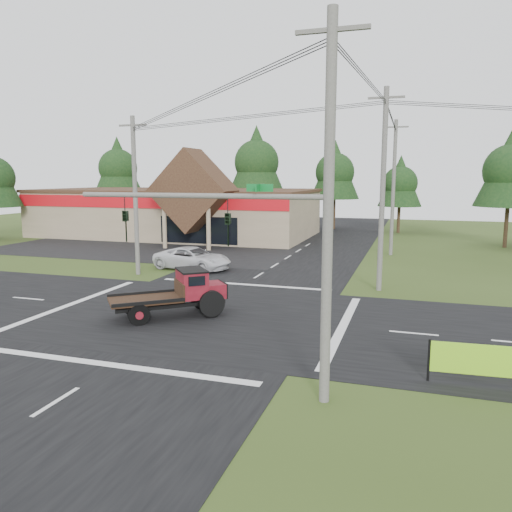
% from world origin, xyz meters
% --- Properties ---
extents(ground, '(120.00, 120.00, 0.00)m').
position_xyz_m(ground, '(0.00, 0.00, 0.00)').
color(ground, '#314318').
rests_on(ground, ground).
extents(road_ns, '(12.00, 120.00, 0.02)m').
position_xyz_m(road_ns, '(0.00, 0.00, 0.01)').
color(road_ns, black).
rests_on(road_ns, ground).
extents(road_ew, '(120.00, 12.00, 0.02)m').
position_xyz_m(road_ew, '(0.00, 0.00, 0.01)').
color(road_ew, black).
rests_on(road_ew, ground).
extents(parking_apron, '(28.00, 14.00, 0.02)m').
position_xyz_m(parking_apron, '(-14.00, 19.00, 0.01)').
color(parking_apron, black).
rests_on(parking_apron, ground).
extents(cvs_building, '(30.40, 18.20, 9.19)m').
position_xyz_m(cvs_building, '(-15.70, 29.57, 2.78)').
color(cvs_building, gray).
rests_on(cvs_building, ground).
extents(traffic_signal_mast, '(8.12, 0.24, 7.00)m').
position_xyz_m(traffic_signal_mast, '(5.82, -7.50, 4.43)').
color(traffic_signal_mast, '#595651').
rests_on(traffic_signal_mast, ground).
extents(utility_pole_nr, '(2.00, 0.30, 11.00)m').
position_xyz_m(utility_pole_nr, '(7.50, -7.50, 5.64)').
color(utility_pole_nr, '#595651').
rests_on(utility_pole_nr, ground).
extents(utility_pole_nw, '(2.00, 0.30, 10.50)m').
position_xyz_m(utility_pole_nw, '(-8.00, 8.00, 5.39)').
color(utility_pole_nw, '#595651').
rests_on(utility_pole_nw, ground).
extents(utility_pole_ne, '(2.00, 0.30, 11.50)m').
position_xyz_m(utility_pole_ne, '(8.00, 8.00, 5.89)').
color(utility_pole_ne, '#595651').
rests_on(utility_pole_ne, ground).
extents(utility_pole_n, '(2.00, 0.30, 11.20)m').
position_xyz_m(utility_pole_n, '(8.00, 22.00, 5.74)').
color(utility_pole_n, '#595651').
rests_on(utility_pole_n, ground).
extents(tree_row_a, '(6.72, 6.72, 12.12)m').
position_xyz_m(tree_row_a, '(-30.00, 40.00, 8.05)').
color(tree_row_a, '#332316').
rests_on(tree_row_a, ground).
extents(tree_row_b, '(5.60, 5.60, 10.10)m').
position_xyz_m(tree_row_b, '(-20.00, 42.00, 6.70)').
color(tree_row_b, '#332316').
rests_on(tree_row_b, ground).
extents(tree_row_c, '(7.28, 7.28, 13.13)m').
position_xyz_m(tree_row_c, '(-10.00, 41.00, 8.72)').
color(tree_row_c, '#332316').
rests_on(tree_row_c, ground).
extents(tree_row_d, '(6.16, 6.16, 11.11)m').
position_xyz_m(tree_row_d, '(0.00, 42.00, 7.38)').
color(tree_row_d, '#332316').
rests_on(tree_row_d, ground).
extents(tree_row_e, '(5.04, 5.04, 9.09)m').
position_xyz_m(tree_row_e, '(8.00, 40.00, 6.03)').
color(tree_row_e, '#332316').
rests_on(tree_row_e, ground).
extents(tree_side_ne, '(6.16, 6.16, 11.11)m').
position_xyz_m(tree_side_ne, '(18.00, 30.00, 7.38)').
color(tree_side_ne, '#332316').
rests_on(tree_side_ne, ground).
extents(antique_flatbed_truck, '(5.51, 5.04, 2.27)m').
position_xyz_m(antique_flatbed_truck, '(-1.02, -0.80, 1.13)').
color(antique_flatbed_truck, '#5C0D17').
rests_on(antique_flatbed_truck, ground).
extents(roadside_banner, '(4.16, 0.38, 1.42)m').
position_xyz_m(roadside_banner, '(12.49, -4.91, 0.71)').
color(roadside_banner, '#85D11B').
rests_on(roadside_banner, ground).
extents(white_pickup, '(6.05, 3.55, 1.58)m').
position_xyz_m(white_pickup, '(-5.24, 10.85, 0.79)').
color(white_pickup, silver).
rests_on(white_pickup, ground).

